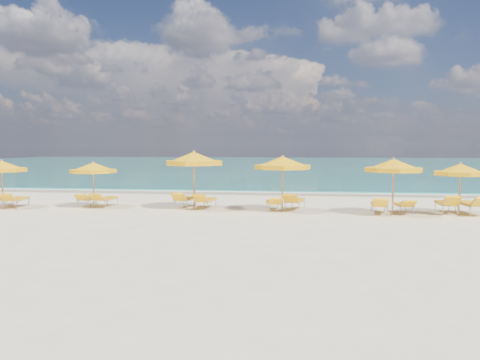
# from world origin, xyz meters

# --- Properties ---
(ground_plane) EXTENTS (120.00, 120.00, 0.00)m
(ground_plane) POSITION_xyz_m (0.00, 0.00, 0.00)
(ground_plane) COLOR beige
(ocean) EXTENTS (120.00, 80.00, 0.30)m
(ocean) POSITION_xyz_m (0.00, 48.00, 0.00)
(ocean) COLOR #147164
(ocean) RESTS_ON ground
(wet_sand_band) EXTENTS (120.00, 2.60, 0.01)m
(wet_sand_band) POSITION_xyz_m (0.00, 7.40, 0.00)
(wet_sand_band) COLOR tan
(wet_sand_band) RESTS_ON ground
(foam_line) EXTENTS (120.00, 1.20, 0.03)m
(foam_line) POSITION_xyz_m (0.00, 8.20, 0.00)
(foam_line) COLOR white
(foam_line) RESTS_ON ground
(whitecap_near) EXTENTS (14.00, 0.36, 0.05)m
(whitecap_near) POSITION_xyz_m (-6.00, 17.00, 0.00)
(whitecap_near) COLOR white
(whitecap_near) RESTS_ON ground
(whitecap_far) EXTENTS (18.00, 0.30, 0.05)m
(whitecap_far) POSITION_xyz_m (8.00, 24.00, 0.00)
(whitecap_far) COLOR white
(whitecap_far) RESTS_ON ground
(umbrella_1) EXTENTS (2.74, 2.74, 2.17)m
(umbrella_1) POSITION_xyz_m (-10.46, -0.60, 1.85)
(umbrella_1) COLOR tan
(umbrella_1) RESTS_ON ground
(umbrella_2) EXTENTS (2.62, 2.62, 2.09)m
(umbrella_2) POSITION_xyz_m (-6.46, 0.04, 1.78)
(umbrella_2) COLOR tan
(umbrella_2) RESTS_ON ground
(umbrella_3) EXTENTS (2.67, 2.67, 2.58)m
(umbrella_3) POSITION_xyz_m (-1.86, 0.17, 2.20)
(umbrella_3) COLOR tan
(umbrella_3) RESTS_ON ground
(umbrella_4) EXTENTS (2.61, 2.61, 2.40)m
(umbrella_4) POSITION_xyz_m (2.02, -0.07, 2.04)
(umbrella_4) COLOR tan
(umbrella_4) RESTS_ON ground
(umbrella_5) EXTENTS (2.38, 2.38, 2.32)m
(umbrella_5) POSITION_xyz_m (6.48, -0.50, 1.97)
(umbrella_5) COLOR tan
(umbrella_5) RESTS_ON ground
(umbrella_6) EXTENTS (2.21, 2.21, 2.12)m
(umbrella_6) POSITION_xyz_m (9.16, -0.07, 1.80)
(umbrella_6) COLOR tan
(umbrella_6) RESTS_ON ground
(lounger_1_left) EXTENTS (0.74, 1.69, 0.71)m
(lounger_1_left) POSITION_xyz_m (-10.92, -0.19, 0.20)
(lounger_1_left) COLOR #A5A8AD
(lounger_1_left) RESTS_ON ground
(lounger_1_right) EXTENTS (0.85, 1.92, 0.76)m
(lounger_1_right) POSITION_xyz_m (-10.00, -0.35, 0.22)
(lounger_1_right) COLOR #A5A8AD
(lounger_1_right) RESTS_ON ground
(lounger_2_left) EXTENTS (0.74, 1.70, 0.69)m
(lounger_2_left) POSITION_xyz_m (-7.00, 0.48, 0.20)
(lounger_2_left) COLOR #A5A8AD
(lounger_2_left) RESTS_ON ground
(lounger_2_right) EXTENTS (0.73, 1.83, 0.72)m
(lounger_2_right) POSITION_xyz_m (-6.07, 0.42, 0.21)
(lounger_2_right) COLOR #A5A8AD
(lounger_2_right) RESTS_ON ground
(lounger_3_left) EXTENTS (0.75, 1.92, 0.79)m
(lounger_3_left) POSITION_xyz_m (-2.41, 0.66, 0.23)
(lounger_3_left) COLOR #A5A8AD
(lounger_3_left) RESTS_ON ground
(lounger_3_right) EXTENTS (0.79, 1.88, 0.78)m
(lounger_3_right) POSITION_xyz_m (-1.39, 0.41, 0.22)
(lounger_3_right) COLOR #A5A8AD
(lounger_3_right) RESTS_ON ground
(lounger_4_left) EXTENTS (0.84, 1.77, 0.67)m
(lounger_4_left) POSITION_xyz_m (1.63, 0.19, 0.20)
(lounger_4_left) COLOR #A5A8AD
(lounger_4_left) RESTS_ON ground
(lounger_4_right) EXTENTS (1.00, 2.05, 0.82)m
(lounger_4_right) POSITION_xyz_m (2.54, 0.51, 0.24)
(lounger_4_right) COLOR #A5A8AD
(lounger_4_right) RESTS_ON ground
(lounger_5_left) EXTENTS (0.78, 1.91, 0.78)m
(lounger_5_left) POSITION_xyz_m (5.98, -0.27, 0.23)
(lounger_5_left) COLOR #A5A8AD
(lounger_5_left) RESTS_ON ground
(lounger_5_right) EXTENTS (0.64, 1.75, 0.67)m
(lounger_5_right) POSITION_xyz_m (7.00, 0.05, 0.20)
(lounger_5_right) COLOR #A5A8AD
(lounger_5_right) RESTS_ON ground
(lounger_6_left) EXTENTS (0.70, 1.91, 0.85)m
(lounger_6_left) POSITION_xyz_m (8.79, 0.35, 0.23)
(lounger_6_left) COLOR #A5A8AD
(lounger_6_left) RESTS_ON ground
(lounger_6_right) EXTENTS (0.87, 2.11, 0.85)m
(lounger_6_right) POSITION_xyz_m (9.68, 0.15, 0.25)
(lounger_6_right) COLOR #A5A8AD
(lounger_6_right) RESTS_ON ground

